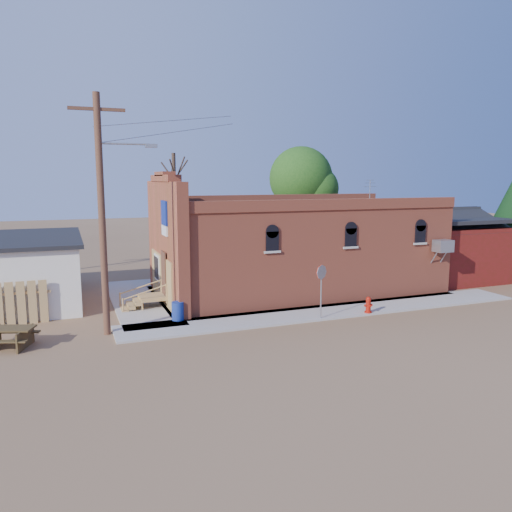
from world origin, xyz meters
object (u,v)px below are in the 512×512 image
object	(u,v)px
fire_hydrant	(368,305)
utility_pole	(103,210)
trash_barrel	(178,311)
picnic_table	(8,335)
brick_bar	(292,247)
stop_sign	(321,277)

from	to	relation	value
fire_hydrant	utility_pole	bearing A→B (deg)	-164.94
utility_pole	fire_hydrant	bearing A→B (deg)	-6.29
trash_barrel	picnic_table	xyz separation A→B (m)	(-6.29, -1.07, 0.02)
brick_bar	fire_hydrant	distance (m)	5.93
brick_bar	trash_barrel	xyz separation A→B (m)	(-6.94, -3.62, -1.87)
utility_pole	picnic_table	size ratio (longest dim) A/B	4.25
brick_bar	fire_hydrant	xyz separation A→B (m)	(1.13, -5.50, -1.90)
utility_pole	stop_sign	xyz separation A→B (m)	(8.56, -1.20, -2.93)
brick_bar	utility_pole	distance (m)	10.96
brick_bar	utility_pole	xyz separation A→B (m)	(-9.79, -4.29, 2.43)
brick_bar	utility_pole	bearing A→B (deg)	-156.31
trash_barrel	picnic_table	distance (m)	6.38
stop_sign	picnic_table	distance (m)	12.11
brick_bar	utility_pole	world-z (taller)	utility_pole
brick_bar	fire_hydrant	size ratio (longest dim) A/B	22.69
brick_bar	trash_barrel	distance (m)	8.05
trash_barrel	picnic_table	bearing A→B (deg)	-170.34
fire_hydrant	picnic_table	size ratio (longest dim) A/B	0.34
brick_bar	picnic_table	world-z (taller)	brick_bar
fire_hydrant	trash_barrel	xyz separation A→B (m)	(-8.08, 1.88, 0.03)
utility_pole	trash_barrel	distance (m)	5.21
stop_sign	picnic_table	xyz separation A→B (m)	(-12.01, 0.81, -1.36)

